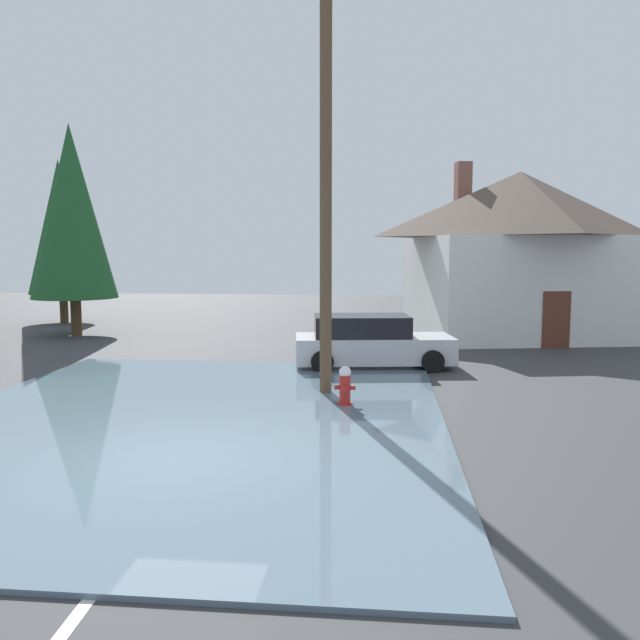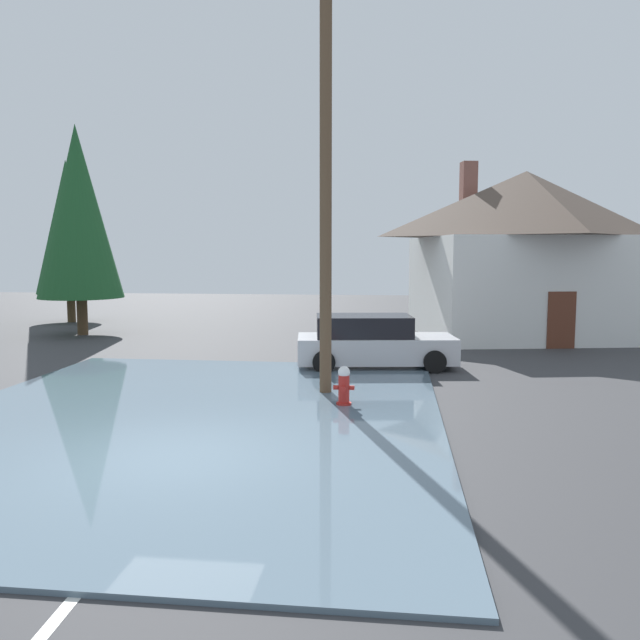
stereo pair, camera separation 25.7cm
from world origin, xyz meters
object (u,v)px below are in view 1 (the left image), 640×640
at_px(utility_pole, 326,177).
at_px(house, 518,251).
at_px(pine_tree_tall_left, 72,212).
at_px(pine_tree_short_left, 60,227).
at_px(fire_hydrant, 345,387).
at_px(parked_car, 370,342).

relative_size(utility_pole, house, 1.01).
xyz_separation_m(pine_tree_tall_left, pine_tree_short_left, (-2.85, 4.44, -0.43)).
bearing_deg(pine_tree_tall_left, house, 5.86).
height_order(fire_hydrant, pine_tree_short_left, pine_tree_short_left).
bearing_deg(parked_car, fire_hydrant, -95.19).
bearing_deg(pine_tree_tall_left, parked_car, -26.54).
height_order(pine_tree_tall_left, pine_tree_short_left, pine_tree_tall_left).
xyz_separation_m(parked_car, pine_tree_short_left, (-14.86, 10.44, 3.79)).
height_order(utility_pole, house, utility_pole).
bearing_deg(parked_car, pine_tree_short_left, 144.90).
bearing_deg(utility_pole, parked_car, 75.34).
bearing_deg(pine_tree_short_left, fire_hydrant, -46.84).
relative_size(fire_hydrant, pine_tree_short_left, 0.12).
distance_m(utility_pole, house, 13.48).
distance_m(utility_pole, pine_tree_short_left, 19.85).
relative_size(fire_hydrant, utility_pole, 0.09).
xyz_separation_m(utility_pole, pine_tree_tall_left, (-11.04, 9.73, -0.12)).
bearing_deg(house, utility_pole, -120.22).
xyz_separation_m(fire_hydrant, pine_tree_tall_left, (-11.57, 10.92, 4.51)).
distance_m(fire_hydrant, pine_tree_short_left, 21.46).
relative_size(house, pine_tree_tall_left, 1.15).
height_order(fire_hydrant, parked_car, parked_car).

